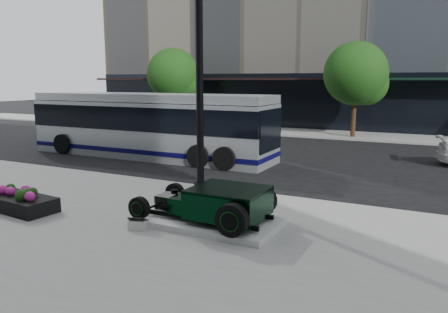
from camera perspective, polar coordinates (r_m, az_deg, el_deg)
The scene contains 9 objects.
ground at distance 15.80m, azimuth 4.10°, elevation -3.04°, with size 120.00×120.00×0.00m, color black.
sidewalk_far at distance 29.04m, azimuth 14.85°, elevation 2.76°, with size 70.00×4.00×0.12m, color gray.
street_trees at distance 27.70m, azimuth 17.14°, elevation 10.01°, with size 29.80×3.80×5.70m.
display_plinth at distance 10.65m, azimuth -2.08°, elevation -8.44°, with size 3.40×1.80×0.15m, color silver.
hot_rod at distance 10.35m, azimuth -0.48°, elevation -6.07°, with size 3.22×2.00×0.81m.
info_plaque at distance 10.50m, azimuth -11.17°, elevation -8.61°, with size 0.47×0.40×0.31m.
lamppost at distance 13.67m, azimuth -3.21°, elevation 10.27°, with size 0.42×0.42×7.59m.
flower_planter at distance 12.82m, azimuth -24.89°, elevation -5.46°, with size 2.01×1.14×0.63m.
transit_bus at distance 20.62m, azimuth -9.75°, elevation 4.10°, with size 12.12×2.88×2.92m.
Camera 1 is at (5.91, -14.21, 3.57)m, focal length 35.00 mm.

